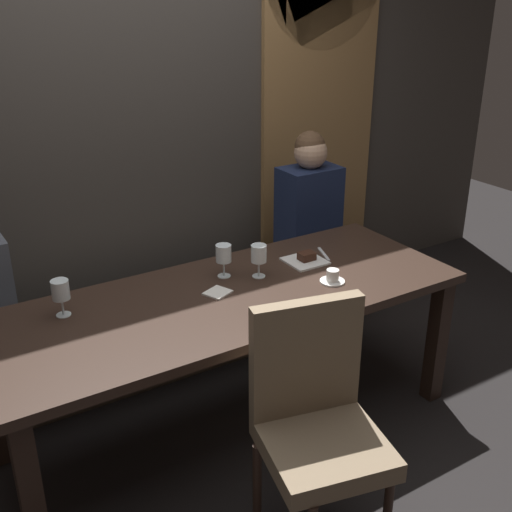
% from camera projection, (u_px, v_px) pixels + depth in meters
% --- Properties ---
extents(ground, '(9.00, 9.00, 0.00)m').
position_uv_depth(ground, '(232.00, 425.00, 3.18)').
color(ground, black).
extents(back_wall_tiled, '(6.00, 0.12, 3.00)m').
position_uv_depth(back_wall_tiled, '(120.00, 90.00, 3.54)').
color(back_wall_tiled, '#423D38').
rests_on(back_wall_tiled, ground).
extents(arched_door, '(0.90, 0.05, 2.55)m').
position_uv_depth(arched_door, '(319.00, 95.00, 4.19)').
color(arched_door, olive).
rests_on(arched_door, ground).
extents(dining_table, '(2.20, 0.84, 0.74)m').
position_uv_depth(dining_table, '(230.00, 311.00, 2.92)').
color(dining_table, black).
rests_on(dining_table, ground).
extents(banquette_bench, '(2.50, 0.44, 0.45)m').
position_uv_depth(banquette_bench, '(171.00, 327.00, 3.63)').
color(banquette_bench, '#40352A').
rests_on(banquette_bench, ground).
extents(chair_near_side, '(0.53, 0.53, 0.98)m').
position_uv_depth(chair_near_side, '(316.00, 413.00, 2.37)').
color(chair_near_side, '#302119').
rests_on(chair_near_side, ground).
extents(diner_bearded, '(0.36, 0.24, 0.80)m').
position_uv_depth(diner_bearded, '(309.00, 200.00, 3.87)').
color(diner_bearded, '#192342').
rests_on(diner_bearded, banquette_bench).
extents(wine_glass_far_left, '(0.08, 0.08, 0.16)m').
position_uv_depth(wine_glass_far_left, '(259.00, 255.00, 3.02)').
color(wine_glass_far_left, silver).
rests_on(wine_glass_far_left, dining_table).
extents(wine_glass_far_right, '(0.08, 0.08, 0.16)m').
position_uv_depth(wine_glass_far_right, '(60.00, 291.00, 2.66)').
color(wine_glass_far_right, silver).
rests_on(wine_glass_far_right, dining_table).
extents(wine_glass_end_left, '(0.08, 0.08, 0.16)m').
position_uv_depth(wine_glass_end_left, '(224.00, 254.00, 3.02)').
color(wine_glass_end_left, silver).
rests_on(wine_glass_end_left, dining_table).
extents(espresso_cup, '(0.12, 0.12, 0.06)m').
position_uv_depth(espresso_cup, '(333.00, 277.00, 2.99)').
color(espresso_cup, white).
rests_on(espresso_cup, dining_table).
extents(dessert_plate, '(0.19, 0.19, 0.05)m').
position_uv_depth(dessert_plate, '(306.00, 259.00, 3.22)').
color(dessert_plate, white).
rests_on(dessert_plate, dining_table).
extents(fork_on_table, '(0.07, 0.17, 0.01)m').
position_uv_depth(fork_on_table, '(324.00, 254.00, 3.31)').
color(fork_on_table, silver).
rests_on(fork_on_table, dining_table).
extents(folded_napkin, '(0.14, 0.13, 0.01)m').
position_uv_depth(folded_napkin, '(218.00, 293.00, 2.89)').
color(folded_napkin, silver).
rests_on(folded_napkin, dining_table).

